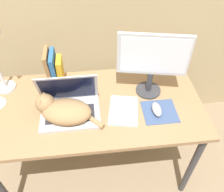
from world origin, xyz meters
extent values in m
cube|color=#93704C|center=(0.00, 0.34, 0.74)|extent=(1.38, 0.67, 0.03)
cylinder|color=#38383D|center=(0.64, 0.05, 0.36)|extent=(0.04, 0.04, 0.73)
cylinder|color=#38383D|center=(-0.64, 0.62, 0.36)|extent=(0.04, 0.04, 0.73)
cylinder|color=#38383D|center=(0.64, 0.62, 0.36)|extent=(0.04, 0.04, 0.73)
cube|color=#B7B7BC|center=(-0.14, 0.27, 0.76)|extent=(0.35, 0.26, 0.02)
cube|color=#28282D|center=(-0.14, 0.26, 0.77)|extent=(0.29, 0.13, 0.00)
cube|color=#B7B7BC|center=(-0.14, 0.36, 0.89)|extent=(0.35, 0.09, 0.24)
cube|color=#0F1433|center=(-0.14, 0.35, 0.89)|extent=(0.32, 0.08, 0.21)
ellipsoid|color=#99754C|center=(-0.15, 0.24, 0.81)|extent=(0.32, 0.24, 0.12)
sphere|color=#99754C|center=(-0.27, 0.30, 0.84)|extent=(0.11, 0.11, 0.11)
cone|color=#99754C|center=(-0.28, 0.33, 0.89)|extent=(0.04, 0.04, 0.03)
cone|color=#99754C|center=(-0.29, 0.27, 0.89)|extent=(0.04, 0.04, 0.03)
cylinder|color=#99754C|center=(0.00, 0.19, 0.77)|extent=(0.12, 0.12, 0.03)
cylinder|color=#333338|center=(0.37, 0.42, 0.76)|extent=(0.16, 0.16, 0.01)
cylinder|color=#333338|center=(0.37, 0.42, 0.84)|extent=(0.04, 0.04, 0.14)
cube|color=#B2B2B7|center=(0.37, 0.42, 1.04)|extent=(0.42, 0.11, 0.27)
cube|color=silver|center=(0.37, 0.41, 1.04)|extent=(0.38, 0.08, 0.24)
cube|color=#384C75|center=(0.40, 0.23, 0.76)|extent=(0.21, 0.19, 0.00)
ellipsoid|color=#99999E|center=(0.38, 0.24, 0.78)|extent=(0.06, 0.11, 0.04)
cube|color=olive|center=(-0.27, 0.59, 0.88)|extent=(0.04, 0.16, 0.24)
cube|color=#285B93|center=(-0.23, 0.59, 0.87)|extent=(0.03, 0.17, 0.23)
cube|color=gold|center=(-0.20, 0.59, 0.85)|extent=(0.04, 0.12, 0.18)
cylinder|color=silver|center=(-0.57, 0.56, 0.76)|extent=(0.13, 0.13, 0.01)
cube|color=#99C6E0|center=(0.18, 0.27, 0.76)|extent=(0.21, 0.27, 0.01)
camera|label=1|loc=(0.01, -0.67, 1.86)|focal=38.00mm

